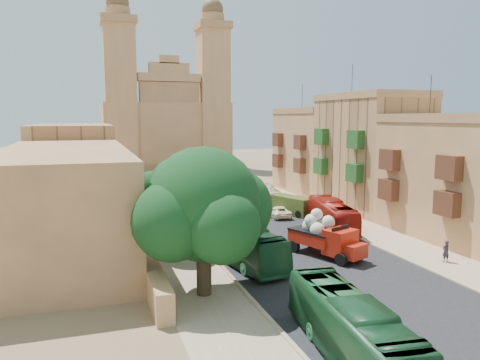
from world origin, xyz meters
TOP-DOWN VIEW (x-y plane):
  - ground at (0.00, 0.00)m, footprint 260.00×260.00m
  - road_surface at (0.00, 30.00)m, footprint 14.00×140.00m
  - sidewalk_east at (9.50, 30.00)m, footprint 5.00×140.00m
  - sidewalk_west at (-9.50, 30.00)m, footprint 5.00×140.00m
  - kerb_east at (7.00, 30.00)m, footprint 0.25×140.00m
  - kerb_west at (-7.00, 30.00)m, footprint 0.25×140.00m
  - townhouse_b at (15.95, 11.00)m, footprint 9.00×14.00m
  - townhouse_c at (15.95, 25.00)m, footprint 9.00×14.00m
  - townhouse_d at (15.95, 39.00)m, footprint 9.00×14.00m
  - west_wall at (-12.50, 20.00)m, footprint 1.00×40.00m
  - west_building_low at (-18.00, 18.00)m, footprint 10.00×28.00m
  - west_building_mid at (-18.00, 44.00)m, footprint 10.00×22.00m
  - church at (-0.00, 78.61)m, footprint 28.00×22.50m
  - ficus_tree at (-9.42, 4.01)m, footprint 9.24×8.50m
  - street_tree_a at (-10.00, 12.00)m, footprint 3.48×3.48m
  - street_tree_b at (-10.00, 24.00)m, footprint 3.65×3.65m
  - street_tree_c at (-10.00, 36.00)m, footprint 2.82×2.82m
  - street_tree_d at (-10.00, 48.00)m, footprint 3.60×3.60m
  - red_truck at (1.57, 8.86)m, footprint 4.54×6.70m
  - olive_pickup at (5.86, 24.47)m, footprint 3.92×5.42m
  - bus_green_south at (-5.02, -5.68)m, footprint 3.49×10.65m
  - bus_green_north at (-5.37, 9.46)m, footprint 4.21×11.07m
  - bus_red_east at (6.50, 16.74)m, footprint 4.61×10.56m
  - bus_cream_east at (5.33, 31.20)m, footprint 3.24×8.53m
  - car_blue_a at (-4.06, 10.24)m, footprint 2.31×4.08m
  - car_white_a at (-2.39, 35.44)m, footprint 2.73×4.56m
  - car_cream at (3.70, 23.74)m, footprint 2.41×4.54m
  - car_dkblue at (-3.58, 49.01)m, footprint 3.69×5.09m
  - car_white_b at (2.78, 44.84)m, footprint 2.57×4.23m
  - car_blue_b at (-0.93, 57.77)m, footprint 2.25×4.22m
  - pedestrian_a at (9.55, 4.70)m, footprint 0.62×0.42m
  - pedestrian_c at (7.50, 14.21)m, footprint 0.66×0.94m

SIDE VIEW (x-z plane):
  - ground at x=0.00m, z-range 0.00..0.00m
  - road_surface at x=0.00m, z-range 0.00..0.01m
  - sidewalk_east at x=9.50m, z-range 0.00..0.01m
  - sidewalk_west at x=-9.50m, z-range 0.00..0.01m
  - kerb_east at x=7.00m, z-range 0.00..0.12m
  - kerb_west at x=-7.00m, z-range 0.00..0.12m
  - car_cream at x=3.70m, z-range 0.00..1.22m
  - car_blue_a at x=-4.06m, z-range 0.00..1.31m
  - car_blue_b at x=-0.93m, z-range 0.00..1.32m
  - car_white_b at x=2.78m, z-range 0.00..1.35m
  - car_dkblue at x=-3.58m, z-range 0.00..1.37m
  - car_white_a at x=-2.39m, z-range 0.00..1.42m
  - pedestrian_c at x=7.50m, z-range 0.00..1.48m
  - pedestrian_a at x=9.55m, z-range 0.00..1.68m
  - west_wall at x=-12.50m, z-range 0.00..1.80m
  - olive_pickup at x=5.86m, z-range -0.02..2.03m
  - bus_cream_east at x=5.33m, z-range 0.00..2.32m
  - bus_red_east at x=6.50m, z-range 0.00..2.87m
  - bus_green_south at x=-5.02m, z-range 0.00..2.91m
  - bus_green_north at x=-5.37m, z-range 0.00..3.01m
  - red_truck at x=1.57m, z-range -0.22..3.49m
  - street_tree_c at x=-10.00m, z-range 0.73..5.07m
  - street_tree_a at x=-10.00m, z-range 0.91..6.26m
  - street_tree_d at x=-10.00m, z-range 0.94..6.47m
  - street_tree_b at x=-10.00m, z-range 0.96..6.57m
  - west_building_low at x=-18.00m, z-range 0.00..8.40m
  - west_building_mid at x=-18.00m, z-range 0.00..10.00m
  - ficus_tree at x=-9.42m, z-range 0.84..10.09m
  - townhouse_b at x=15.95m, z-range -1.79..13.11m
  - townhouse_d at x=15.95m, z-range -1.79..14.11m
  - townhouse_c at x=15.95m, z-range -1.79..15.61m
  - church at x=0.00m, z-range -8.63..27.67m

